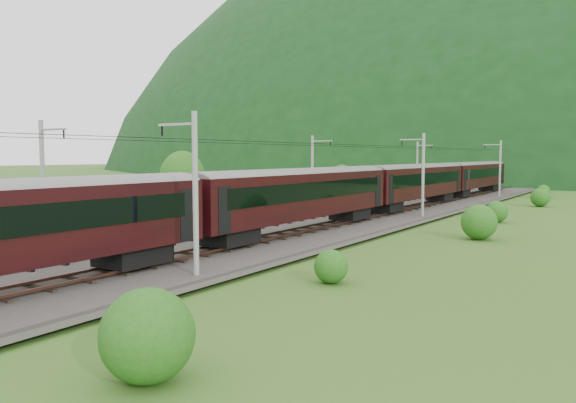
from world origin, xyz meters
The scene contains 14 objects.
ground centered at (0.00, 0.00, 0.00)m, with size 600.00×600.00×0.00m, color #3A571B.
railbed centered at (0.00, 10.00, 0.15)m, with size 14.00×220.00×0.30m, color #38332D.
track_left centered at (-2.40, 10.00, 0.37)m, with size 2.40×220.00×0.27m.
track_right centered at (2.40, 10.00, 0.37)m, with size 2.40×220.00×0.27m.
catenary_left centered at (-6.12, 32.00, 4.50)m, with size 2.54×192.28×8.00m.
catenary_right centered at (6.12, 32.00, 4.50)m, with size 2.54×192.28×8.00m.
overhead_wires centered at (0.00, 10.00, 7.10)m, with size 4.83×198.00×0.03m.
mountain_ridge centered at (-120.00, 300.00, 0.00)m, with size 336.00×280.00×132.00m, color black.
train centered at (2.40, 15.18, 3.81)m, with size 3.26×179.99×5.68m.
hazard_post_near centered at (-0.56, 44.14, 1.04)m, with size 0.16×0.16×1.48m, color red.
hazard_post_far centered at (-0.03, 39.00, 0.94)m, with size 0.14×0.14×1.28m, color red.
signal centered at (-4.04, 50.89, 1.75)m, with size 0.27×0.27×2.48m.
vegetation_left centered at (-14.21, 12.56, 2.40)m, with size 12.72×144.74×6.64m.
vegetation_right centered at (12.62, 1.36, 1.20)m, with size 5.81×110.57×3.02m.
Camera 1 is at (24.87, -20.30, 6.18)m, focal length 35.00 mm.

